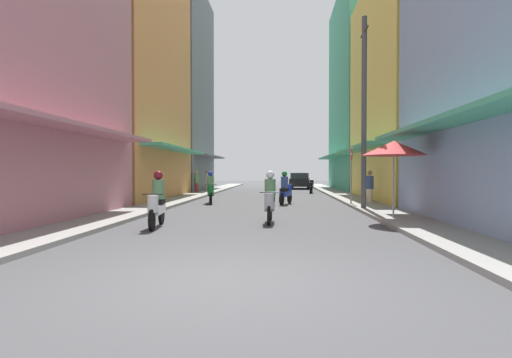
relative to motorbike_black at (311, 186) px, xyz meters
The scene contains 19 objects.
ground_plane 7.14m from the motorbike_black, 114.75° to the right, with size 90.39×90.39×0.00m, color #424244.
sidewalk_left 10.00m from the motorbike_black, 139.67° to the right, with size 1.63×49.09×0.12m, color gray.
sidewalk_right 6.69m from the motorbike_black, 75.66° to the right, with size 1.63×49.09×0.12m, color gray.
building_left_mid 15.64m from the motorbike_black, 148.21° to the right, with size 7.05×10.24×17.03m.
building_left_far 14.02m from the motorbike_black, 165.82° to the left, with size 7.05×8.83×16.23m.
building_right_mid 10.49m from the motorbike_black, 52.42° to the right, with size 7.05×10.59×11.96m.
building_right_far 10.38m from the motorbike_black, 39.15° to the left, with size 7.05×11.55×16.28m.
motorbike_black is the anchor object (origin of this frame).
motorbike_green 11.17m from the motorbike_black, 120.24° to the right, with size 0.64×1.78×1.58m.
motorbike_white 18.75m from the motorbike_black, 107.41° to the right, with size 0.55×1.81×1.58m.
motorbike_silver 16.83m from the motorbike_black, 98.56° to the right, with size 0.55×1.81×1.58m.
motorbike_blue 10.16m from the motorbike_black, 101.13° to the right, with size 0.74×1.75×1.58m.
parked_car 7.23m from the motorbike_black, 93.87° to the left, with size 2.07×4.22×1.45m.
pedestrian_foreground 10.05m from the motorbike_black, 78.47° to the right, with size 0.34×0.34×1.61m.
pedestrian_far 7.98m from the motorbike_black, behind, with size 0.34×0.34×1.67m.
pedestrian_midway 8.26m from the motorbike_black, 169.00° to the right, with size 0.34×0.34×1.62m.
vendor_umbrella 16.32m from the motorbike_black, 85.33° to the right, with size 1.97×1.97×2.51m.
utility_pole 13.37m from the motorbike_black, 85.17° to the right, with size 0.20×1.20×7.64m.
street_sign_no_entry 10.79m from the motorbike_black, 84.71° to the right, with size 0.07×0.60×2.65m.
Camera 1 is at (0.84, -5.47, 1.55)m, focal length 27.30 mm.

